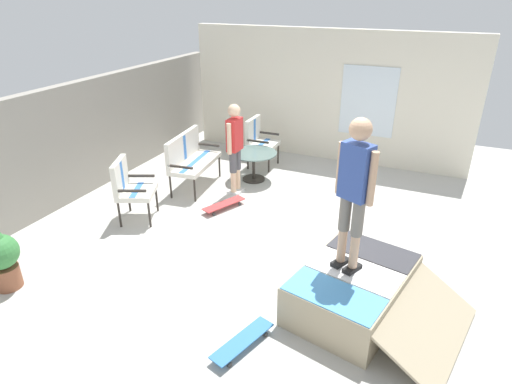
{
  "coord_description": "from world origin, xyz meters",
  "views": [
    {
      "loc": [
        -5.18,
        -1.86,
        3.44
      ],
      "look_at": [
        0.11,
        0.49,
        0.7
      ],
      "focal_mm": 30.36,
      "sensor_mm": 36.0,
      "label": 1
    }
  ],
  "objects_px": {
    "skate_ramp": "(355,290)",
    "skateboard_spare": "(243,341)",
    "patio_bench": "(190,156)",
    "patio_chair_near_house": "(258,138)",
    "patio_table": "(254,160)",
    "potted_plant": "(1,256)",
    "person_skater": "(355,185)",
    "person_watching": "(235,143)",
    "skateboard_by_bench": "(224,204)",
    "patio_chair_by_wall": "(129,185)"
  },
  "relations": [
    {
      "from": "skate_ramp",
      "to": "person_skater",
      "type": "bearing_deg",
      "value": 79.03
    },
    {
      "from": "patio_bench",
      "to": "skateboard_by_bench",
      "type": "bearing_deg",
      "value": -120.14
    },
    {
      "from": "patio_chair_near_house",
      "to": "patio_chair_by_wall",
      "type": "distance_m",
      "value": 3.14
    },
    {
      "from": "potted_plant",
      "to": "patio_table",
      "type": "bearing_deg",
      "value": -18.4
    },
    {
      "from": "patio_table",
      "to": "skate_ramp",
      "type": "bearing_deg",
      "value": -138.46
    },
    {
      "from": "patio_bench",
      "to": "patio_chair_by_wall",
      "type": "height_order",
      "value": "same"
    },
    {
      "from": "skate_ramp",
      "to": "person_watching",
      "type": "height_order",
      "value": "person_watching"
    },
    {
      "from": "patio_bench",
      "to": "person_watching",
      "type": "distance_m",
      "value": 0.97
    },
    {
      "from": "person_watching",
      "to": "skateboard_by_bench",
      "type": "bearing_deg",
      "value": -170.8
    },
    {
      "from": "skate_ramp",
      "to": "patio_table",
      "type": "bearing_deg",
      "value": 41.54
    },
    {
      "from": "patio_chair_near_house",
      "to": "skate_ramp",
      "type": "bearing_deg",
      "value": -142.39
    },
    {
      "from": "patio_chair_by_wall",
      "to": "patio_table",
      "type": "height_order",
      "value": "patio_chair_by_wall"
    },
    {
      "from": "patio_chair_by_wall",
      "to": "person_watching",
      "type": "height_order",
      "value": "person_watching"
    },
    {
      "from": "potted_plant",
      "to": "skate_ramp",
      "type": "bearing_deg",
      "value": -71.46
    },
    {
      "from": "person_skater",
      "to": "skateboard_spare",
      "type": "distance_m",
      "value": 2.02
    },
    {
      "from": "person_watching",
      "to": "person_skater",
      "type": "height_order",
      "value": "person_skater"
    },
    {
      "from": "patio_chair_near_house",
      "to": "patio_table",
      "type": "xyz_separation_m",
      "value": [
        -0.74,
        -0.23,
        -0.21
      ]
    },
    {
      "from": "skateboard_spare",
      "to": "potted_plant",
      "type": "distance_m",
      "value": 3.18
    },
    {
      "from": "patio_table",
      "to": "potted_plant",
      "type": "relative_size",
      "value": 0.98
    },
    {
      "from": "skate_ramp",
      "to": "patio_bench",
      "type": "distance_m",
      "value": 4.24
    },
    {
      "from": "patio_table",
      "to": "skateboard_spare",
      "type": "distance_m",
      "value": 4.42
    },
    {
      "from": "patio_chair_by_wall",
      "to": "person_watching",
      "type": "relative_size",
      "value": 0.62
    },
    {
      "from": "patio_chair_by_wall",
      "to": "patio_table",
      "type": "bearing_deg",
      "value": -27.11
    },
    {
      "from": "patio_chair_by_wall",
      "to": "patio_chair_near_house",
      "type": "bearing_deg",
      "value": -17.26
    },
    {
      "from": "person_watching",
      "to": "skateboard_by_bench",
      "type": "distance_m",
      "value": 1.11
    },
    {
      "from": "skate_ramp",
      "to": "potted_plant",
      "type": "distance_m",
      "value": 4.31
    },
    {
      "from": "patio_table",
      "to": "skateboard_by_bench",
      "type": "distance_m",
      "value": 1.38
    },
    {
      "from": "patio_table",
      "to": "person_watching",
      "type": "height_order",
      "value": "person_watching"
    },
    {
      "from": "person_skater",
      "to": "patio_table",
      "type": "bearing_deg",
      "value": 40.25
    },
    {
      "from": "patio_chair_near_house",
      "to": "potted_plant",
      "type": "bearing_deg",
      "value": 166.5
    },
    {
      "from": "skateboard_spare",
      "to": "person_skater",
      "type": "bearing_deg",
      "value": -35.28
    },
    {
      "from": "patio_bench",
      "to": "patio_chair_near_house",
      "type": "bearing_deg",
      "value": -26.31
    },
    {
      "from": "patio_chair_by_wall",
      "to": "skateboard_by_bench",
      "type": "relative_size",
      "value": 1.26
    },
    {
      "from": "skate_ramp",
      "to": "patio_chair_by_wall",
      "type": "distance_m",
      "value": 3.87
    },
    {
      "from": "skate_ramp",
      "to": "patio_chair_near_house",
      "type": "height_order",
      "value": "patio_chair_near_house"
    },
    {
      "from": "patio_chair_near_house",
      "to": "patio_bench",
      "type": "bearing_deg",
      "value": 153.69
    },
    {
      "from": "skate_ramp",
      "to": "patio_bench",
      "type": "height_order",
      "value": "patio_bench"
    },
    {
      "from": "patio_bench",
      "to": "skateboard_by_bench",
      "type": "height_order",
      "value": "patio_bench"
    },
    {
      "from": "patio_chair_near_house",
      "to": "person_skater",
      "type": "xyz_separation_m",
      "value": [
        -3.69,
        -2.72,
        0.95
      ]
    },
    {
      "from": "patio_bench",
      "to": "patio_chair_by_wall",
      "type": "relative_size",
      "value": 1.28
    },
    {
      "from": "patio_bench",
      "to": "patio_chair_near_house",
      "type": "height_order",
      "value": "same"
    },
    {
      "from": "patio_chair_near_house",
      "to": "potted_plant",
      "type": "height_order",
      "value": "patio_chair_near_house"
    },
    {
      "from": "skateboard_spare",
      "to": "patio_bench",
      "type": "bearing_deg",
      "value": 38.86
    },
    {
      "from": "skate_ramp",
      "to": "patio_table",
      "type": "xyz_separation_m",
      "value": [
        2.97,
        2.64,
        0.14
      ]
    },
    {
      "from": "skate_ramp",
      "to": "patio_chair_near_house",
      "type": "distance_m",
      "value": 4.7
    },
    {
      "from": "skate_ramp",
      "to": "potted_plant",
      "type": "xyz_separation_m",
      "value": [
        -1.37,
        4.08,
        0.2
      ]
    },
    {
      "from": "skateboard_spare",
      "to": "patio_table",
      "type": "bearing_deg",
      "value": 22.72
    },
    {
      "from": "skate_ramp",
      "to": "skateboard_spare",
      "type": "bearing_deg",
      "value": 139.52
    },
    {
      "from": "patio_chair_by_wall",
      "to": "skateboard_spare",
      "type": "relative_size",
      "value": 1.24
    },
    {
      "from": "skateboard_spare",
      "to": "patio_chair_near_house",
      "type": "bearing_deg",
      "value": 21.86
    }
  ]
}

